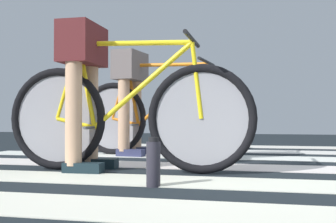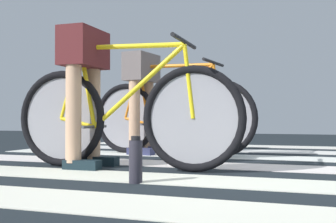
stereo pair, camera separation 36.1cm
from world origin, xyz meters
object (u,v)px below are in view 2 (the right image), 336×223
bicycle_1_of_2 (123,115)px  water_bottle (136,161)px  cyclist_1_of_2 (84,78)px  bicycle_2_of_2 (170,115)px  cyclist_2_of_2 (142,89)px

bicycle_1_of_2 → water_bottle: 0.70m
bicycle_1_of_2 → cyclist_1_of_2: bearing=-180.0°
cyclist_1_of_2 → water_bottle: cyclist_1_of_2 is taller
bicycle_2_of_2 → water_bottle: bearing=-70.2°
cyclist_1_of_2 → cyclist_2_of_2: cyclist_1_of_2 is taller
bicycle_1_of_2 → cyclist_1_of_2: 0.41m
bicycle_1_of_2 → bicycle_2_of_2: size_ratio=1.00×
cyclist_1_of_2 → bicycle_2_of_2: size_ratio=0.58×
cyclist_1_of_2 → water_bottle: bearing=-40.7°
bicycle_2_of_2 → water_bottle: bicycle_2_of_2 is taller
bicycle_2_of_2 → cyclist_2_of_2: (-0.31, 0.04, 0.27)m
cyclist_2_of_2 → water_bottle: size_ratio=3.87×
cyclist_2_of_2 → water_bottle: cyclist_2_of_2 is taller
bicycle_1_of_2 → bicycle_2_of_2: bearing=92.2°
water_bottle → cyclist_2_of_2: bearing=111.7°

